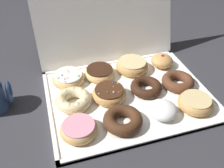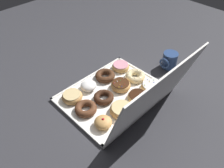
{
  "view_description": "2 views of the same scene",
  "coord_description": "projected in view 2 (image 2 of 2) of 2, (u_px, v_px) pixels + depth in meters",
  "views": [
    {
      "loc": [
        -0.24,
        -0.6,
        0.57
      ],
      "look_at": [
        -0.05,
        0.03,
        0.04
      ],
      "focal_mm": 39.75,
      "sensor_mm": 36.0,
      "label": 1
    },
    {
      "loc": [
        0.62,
        0.62,
        0.88
      ],
      "look_at": [
        -0.02,
        -0.02,
        0.06
      ],
      "focal_mm": 35.57,
      "sensor_mm": 36.0,
      "label": 2
    }
  ],
  "objects": [
    {
      "name": "ground_plane",
      "position": [
        112.0,
        95.0,
        1.24
      ],
      "size": [
        3.0,
        3.0,
        0.0
      ],
      "primitive_type": "plane",
      "color": "#333338"
    },
    {
      "name": "pink_frosted_donut_0",
      "position": [
        121.0,
        66.0,
        1.38
      ],
      "size": [
        0.11,
        0.11,
        0.04
      ],
      "color": "tan",
      "rests_on": "donut_box"
    },
    {
      "name": "sprinkle_donut_5",
      "position": [
        121.0,
        85.0,
        1.25
      ],
      "size": [
        0.11,
        0.11,
        0.04
      ],
      "color": "tan",
      "rests_on": "donut_box"
    },
    {
      "name": "chocolate_cake_ring_donut_6",
      "position": [
        104.0,
        98.0,
        1.18
      ],
      "size": [
        0.11,
        0.11,
        0.03
      ],
      "color": "#381E11",
      "rests_on": "donut_box"
    },
    {
      "name": "jelly_filled_donut_11",
      "position": [
        103.0,
        122.0,
        1.05
      ],
      "size": [
        0.09,
        0.09,
        0.05
      ],
      "color": "tan",
      "rests_on": "donut_box"
    },
    {
      "name": "sprinkle_donut_8",
      "position": [
        151.0,
        86.0,
        1.25
      ],
      "size": [
        0.12,
        0.12,
        0.04
      ],
      "color": "#E5B770",
      "rests_on": "donut_box"
    },
    {
      "name": "donut_box",
      "position": [
        112.0,
        94.0,
        1.23
      ],
      "size": [
        0.54,
        0.42,
        0.01
      ],
      "color": "white",
      "rests_on": "ground"
    },
    {
      "name": "glazed_ring_donut_10",
      "position": [
        122.0,
        110.0,
        1.11
      ],
      "size": [
        0.12,
        0.12,
        0.04
      ],
      "color": "tan",
      "rests_on": "donut_box"
    },
    {
      "name": "cruller_donut_4",
      "position": [
        135.0,
        76.0,
        1.31
      ],
      "size": [
        0.12,
        0.12,
        0.04
      ],
      "color": "beige",
      "rests_on": "donut_box"
    },
    {
      "name": "powdered_filled_donut_2",
      "position": [
        88.0,
        86.0,
        1.24
      ],
      "size": [
        0.09,
        0.09,
        0.04
      ],
      "color": "white",
      "rests_on": "donut_box"
    },
    {
      "name": "chocolate_cake_ring_donut_1",
      "position": [
        105.0,
        76.0,
        1.31
      ],
      "size": [
        0.12,
        0.12,
        0.04
      ],
      "color": "#472816",
      "rests_on": "donut_box"
    },
    {
      "name": "box_lid_open",
      "position": [
        155.0,
        96.0,
        0.97
      ],
      "size": [
        0.54,
        0.12,
        0.36
      ],
      "primitive_type": "cube",
      "rotation": [
        1.27,
        0.0,
        0.0
      ],
      "color": "white",
      "rests_on": "ground"
    },
    {
      "name": "chocolate_cake_ring_donut_7",
      "position": [
        86.0,
        108.0,
        1.12
      ],
      "size": [
        0.11,
        0.11,
        0.04
      ],
      "color": "#59331E",
      "rests_on": "donut_box"
    },
    {
      "name": "glazed_ring_donut_3",
      "position": [
        72.0,
        96.0,
        1.19
      ],
      "size": [
        0.11,
        0.11,
        0.04
      ],
      "color": "tan",
      "rests_on": "donut_box"
    },
    {
      "name": "chocolate_frosted_donut_9",
      "position": [
        138.0,
        97.0,
        1.19
      ],
      "size": [
        0.11,
        0.11,
        0.04
      ],
      "color": "#E5B770",
      "rests_on": "donut_box"
    },
    {
      "name": "coffee_mug",
      "position": [
        169.0,
        60.0,
        1.39
      ],
      "size": [
        0.11,
        0.09,
        0.1
      ],
      "color": "navy",
      "rests_on": "ground"
    }
  ]
}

